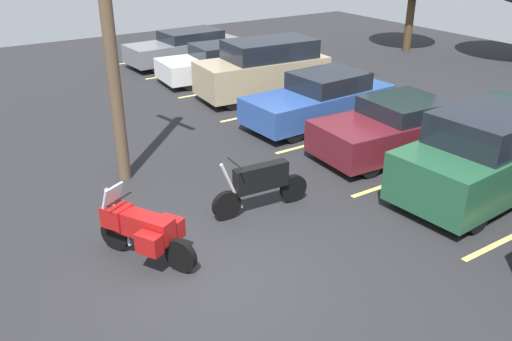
# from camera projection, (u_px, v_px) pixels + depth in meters

# --- Properties ---
(ground) EXTENTS (44.00, 44.00, 0.10)m
(ground) POSITION_uv_depth(u_px,v_px,m) (216.00, 278.00, 9.19)
(ground) COLOR #262628
(motorcycle_touring) EXTENTS (1.88, 1.24, 1.33)m
(motorcycle_touring) POSITION_uv_depth(u_px,v_px,m) (142.00, 229.00, 9.40)
(motorcycle_touring) COLOR black
(motorcycle_touring) RESTS_ON ground
(motorcycle_second) EXTENTS (0.62, 2.22, 1.26)m
(motorcycle_second) POSITION_uv_depth(u_px,v_px,m) (260.00, 184.00, 11.03)
(motorcycle_second) COLOR black
(motorcycle_second) RESTS_ON ground
(parking_stripes) EXTENTS (26.56, 4.79, 0.01)m
(parking_stripes) POSITION_uv_depth(u_px,v_px,m) (381.00, 152.00, 14.12)
(parking_stripes) COLOR #EAE066
(parking_stripes) RESTS_ON ground
(car_grey) EXTENTS (2.04, 4.91, 1.38)m
(car_grey) POSITION_uv_depth(u_px,v_px,m) (185.00, 47.00, 22.78)
(car_grey) COLOR slate
(car_grey) RESTS_ON ground
(car_white) EXTENTS (2.17, 4.70, 1.36)m
(car_white) POSITION_uv_depth(u_px,v_px,m) (220.00, 62.00, 20.43)
(car_white) COLOR white
(car_white) RESTS_ON ground
(car_tan) EXTENTS (2.16, 4.58, 1.95)m
(car_tan) POSITION_uv_depth(u_px,v_px,m) (264.00, 69.00, 18.28)
(car_tan) COLOR tan
(car_tan) RESTS_ON ground
(car_blue) EXTENTS (2.03, 4.78, 1.51)m
(car_blue) POSITION_uv_depth(u_px,v_px,m) (321.00, 99.00, 15.93)
(car_blue) COLOR #2D519E
(car_blue) RESTS_ON ground
(car_maroon) EXTENTS (2.13, 4.33, 1.44)m
(car_maroon) POSITION_uv_depth(u_px,v_px,m) (394.00, 128.00, 13.78)
(car_maroon) COLOR maroon
(car_maroon) RESTS_ON ground
(car_green) EXTENTS (2.23, 4.56, 1.95)m
(car_green) POSITION_uv_depth(u_px,v_px,m) (487.00, 154.00, 11.55)
(car_green) COLOR #235638
(car_green) RESTS_ON ground
(utility_pole) EXTENTS (1.79, 0.48, 7.48)m
(utility_pole) POSITION_uv_depth(u_px,v_px,m) (106.00, 10.00, 11.06)
(utility_pole) COLOR brown
(utility_pole) RESTS_ON ground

